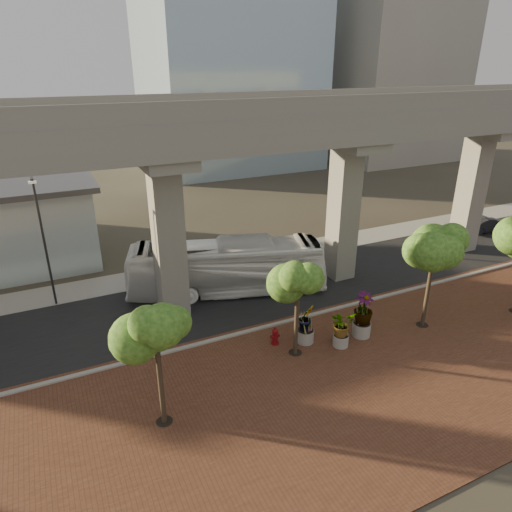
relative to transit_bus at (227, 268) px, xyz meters
name	(u,v)px	position (x,y,z in m)	size (l,w,h in m)	color
ground	(277,306)	(2.07, -3.12, -1.77)	(160.00, 160.00, 0.00)	#322D24
brick_plaza	(355,380)	(2.07, -11.12, -1.74)	(70.00, 13.00, 0.06)	brown
asphalt_road	(263,292)	(2.07, -1.12, -1.75)	(90.00, 8.00, 0.04)	black
curb_strip	(293,320)	(2.07, -5.12, -1.69)	(70.00, 0.25, 0.16)	#99968F
far_sidewalk	(231,262)	(2.07, 4.38, -1.74)	(90.00, 3.00, 0.06)	#99968F
transit_viaduct	(264,184)	(2.07, -1.12, 5.52)	(72.00, 5.60, 12.40)	gray
midrise_block	(389,77)	(40.07, 32.88, 10.23)	(18.00, 16.00, 24.00)	gray
transit_bus	(227,268)	(0.00, 0.00, 0.00)	(2.98, 12.68, 3.54)	white
parked_car	(485,224)	(25.23, 0.89, -1.08)	(1.45, 4.17, 1.37)	black
fire_hydrant	(275,336)	(0.01, -6.77, -1.24)	(0.49, 0.44, 0.98)	maroon
planter_front	(342,325)	(3.09, -8.43, -0.46)	(1.87, 1.87, 2.05)	gray
planter_right	(363,310)	(4.69, -8.11, -0.12)	(2.46, 2.46, 2.63)	gray
planter_left	(306,320)	(1.57, -7.31, -0.33)	(2.06, 2.06, 2.26)	#AEA79D
street_tree_far_west	(155,328)	(-6.90, -9.90, 2.88)	(3.23, 3.23, 6.09)	#403124
street_tree_near_west	(298,280)	(0.57, -7.97, 2.49)	(3.07, 3.07, 5.63)	#403124
street_tree_near_east	(434,252)	(8.56, -8.76, 2.87)	(4.03, 4.03, 6.44)	#403124
streetlamp_west	(43,234)	(-10.35, 2.95, 3.01)	(0.41, 1.18, 8.18)	#2E2E33
streetlamp_east	(354,188)	(11.65, 2.50, 3.40)	(0.44, 1.28, 8.86)	#2F2F34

